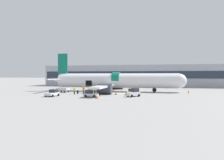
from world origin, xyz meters
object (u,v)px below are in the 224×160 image
object	(u,v)px
baggage_cart_queued	(63,90)
ground_crew_loader_b	(74,91)
baggage_tug_spare	(91,94)
ground_crew_loader_a	(95,90)
baggage_tug_lead	(134,93)
baggage_tug_mid	(53,93)
suitcase_on_tarmac_upright	(78,92)
ground_crew_supervisor	(92,89)
ground_crew_driver	(84,89)
baggage_tug_rear	(132,92)
baggage_cart_loading	(89,91)
airplane	(115,81)

from	to	relation	value
baggage_cart_queued	ground_crew_loader_b	xyz separation A→B (m)	(4.73, -4.08, 0.23)
baggage_tug_spare	ground_crew_loader_a	xyz separation A→B (m)	(-0.78, 5.51, 0.35)
baggage_tug_lead	baggage_tug_mid	xyz separation A→B (m)	(-16.50, -2.82, -0.10)
baggage_tug_spare	ground_crew_loader_b	xyz separation A→B (m)	(-5.51, 5.03, 0.25)
ground_crew_loader_a	suitcase_on_tarmac_upright	distance (m)	4.48
baggage_tug_spare	ground_crew_loader_a	bearing A→B (deg)	98.03
baggage_cart_queued	ground_crew_supervisor	world-z (taller)	ground_crew_supervisor
ground_crew_driver	ground_crew_supervisor	size ratio (longest dim) A/B	1.06
baggage_tug_rear	baggage_cart_loading	size ratio (longest dim) A/B	0.82
baggage_cart_loading	ground_crew_supervisor	xyz separation A→B (m)	(-0.08, 2.71, 0.37)
airplane	baggage_tug_rear	world-z (taller)	airplane
baggage_cart_queued	ground_crew_loader_a	world-z (taller)	ground_crew_loader_a
baggage_cart_loading	ground_crew_supervisor	distance (m)	2.73
baggage_tug_spare	baggage_cart_queued	distance (m)	13.71
ground_crew_loader_b	ground_crew_driver	world-z (taller)	ground_crew_driver
baggage_tug_rear	ground_crew_loader_b	world-z (taller)	ground_crew_loader_b
airplane	baggage_tug_mid	size ratio (longest dim) A/B	11.31
baggage_tug_mid	baggage_cart_queued	distance (m)	9.49
baggage_tug_rear	baggage_tug_spare	distance (m)	9.98
baggage_tug_rear	baggage_tug_spare	size ratio (longest dim) A/B	1.08
baggage_cart_queued	ground_crew_driver	bearing A→B (deg)	13.31
baggage_cart_queued	ground_crew_loader_a	bearing A→B (deg)	-20.83
ground_crew_supervisor	baggage_cart_loading	bearing A→B (deg)	-88.40
baggage_tug_spare	ground_crew_supervisor	distance (m)	10.35
baggage_tug_lead	baggage_tug_spare	bearing A→B (deg)	-162.22
baggage_tug_rear	baggage_tug_spare	xyz separation A→B (m)	(-7.44, -6.65, -0.01)
baggage_tug_spare	baggage_cart_queued	world-z (taller)	baggage_tug_spare
airplane	ground_crew_driver	size ratio (longest dim) A/B	20.33
baggage_tug_lead	baggage_tug_rear	distance (m)	4.08
baggage_tug_lead	ground_crew_loader_a	distance (m)	9.55
baggage_cart_queued	suitcase_on_tarmac_upright	size ratio (longest dim) A/B	4.83
baggage_tug_lead	ground_crew_supervisor	world-z (taller)	baggage_tug_lead
baggage_tug_mid	baggage_cart_queued	xyz separation A→B (m)	(-2.09, 9.25, -0.01)
baggage_cart_loading	suitcase_on_tarmac_upright	xyz separation A→B (m)	(-2.50, -1.08, -0.15)
baggage_tug_rear	ground_crew_loader_a	size ratio (longest dim) A/B	1.72
baggage_tug_spare	baggage_cart_loading	size ratio (longest dim) A/B	0.76
baggage_tug_mid	suitcase_on_tarmac_upright	xyz separation A→B (m)	(2.99, 6.33, -0.25)
ground_crew_loader_b	suitcase_on_tarmac_upright	distance (m)	1.30
baggage_tug_rear	baggage_cart_loading	bearing A→B (deg)	176.51
baggage_tug_lead	baggage_tug_spare	size ratio (longest dim) A/B	1.02
baggage_tug_lead	baggage_tug_mid	world-z (taller)	baggage_tug_lead
ground_crew_driver	suitcase_on_tarmac_upright	distance (m)	4.15
baggage_tug_spare	baggage_cart_loading	xyz separation A→B (m)	(-2.67, 7.27, -0.07)
baggage_tug_rear	suitcase_on_tarmac_upright	size ratio (longest dim) A/B	3.63
ground_crew_loader_a	suitcase_on_tarmac_upright	xyz separation A→B (m)	(-4.39, 0.68, -0.57)
baggage_tug_spare	ground_crew_loader_b	bearing A→B (deg)	137.62
airplane	ground_crew_supervisor	distance (m)	6.98
baggage_tug_lead	ground_crew_supervisor	bearing A→B (deg)	146.61
ground_crew_driver	ground_crew_supervisor	bearing A→B (deg)	-7.37
baggage_tug_mid	baggage_tug_spare	distance (m)	8.16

